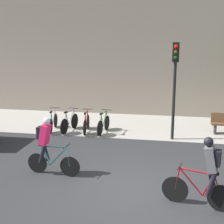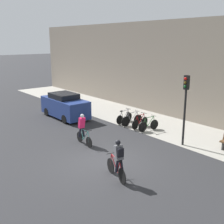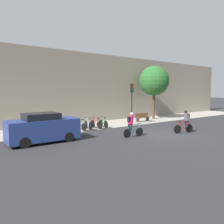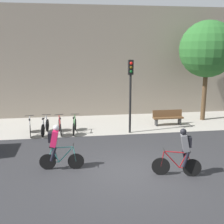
# 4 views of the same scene
# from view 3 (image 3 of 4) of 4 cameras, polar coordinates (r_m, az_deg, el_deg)

# --- Properties ---
(ground) EXTENTS (200.00, 200.00, 0.00)m
(ground) POSITION_cam_3_polar(r_m,az_deg,el_deg) (16.80, 13.38, -5.67)
(ground) COLOR #2B2B2D
(kerb_strip) EXTENTS (44.00, 4.50, 0.01)m
(kerb_strip) POSITION_cam_3_polar(r_m,az_deg,el_deg) (21.73, -0.27, -3.02)
(kerb_strip) COLOR #A39E93
(kerb_strip) RESTS_ON ground
(building_facade) EXTENTS (44.00, 0.60, 7.12)m
(building_facade) POSITION_cam_3_polar(r_m,az_deg,el_deg) (23.62, -3.91, 6.29)
(building_facade) COLOR gray
(building_facade) RESTS_ON ground
(cyclist_pink) EXTENTS (1.67, 0.47, 1.75)m
(cyclist_pink) POSITION_cam_3_polar(r_m,az_deg,el_deg) (15.18, 5.09, -3.09)
(cyclist_pink) COLOR black
(cyclist_pink) RESTS_ON ground
(cyclist_grey) EXTENTS (1.71, 0.61, 1.77)m
(cyclist_grey) POSITION_cam_3_polar(r_m,az_deg,el_deg) (17.65, 18.67, -2.17)
(cyclist_grey) COLOR black
(cyclist_grey) RESTS_ON ground
(parked_bike_0) EXTENTS (0.46, 1.65, 0.96)m
(parked_bike_0) POSITION_cam_3_polar(r_m,az_deg,el_deg) (18.15, -8.35, -3.51)
(parked_bike_0) COLOR black
(parked_bike_0) RESTS_ON ground
(parked_bike_1) EXTENTS (0.46, 1.70, 0.98)m
(parked_bike_1) POSITION_cam_3_polar(r_m,az_deg,el_deg) (18.51, -6.23, -3.27)
(parked_bike_1) COLOR black
(parked_bike_1) RESTS_ON ground
(parked_bike_2) EXTENTS (0.46, 1.64, 0.96)m
(parked_bike_2) POSITION_cam_3_polar(r_m,az_deg,el_deg) (18.90, -4.19, -3.10)
(parked_bike_2) COLOR black
(parked_bike_2) RESTS_ON ground
(parked_bike_3) EXTENTS (0.46, 1.62, 0.96)m
(parked_bike_3) POSITION_cam_3_polar(r_m,az_deg,el_deg) (19.32, -2.25, -2.91)
(parked_bike_3) COLOR black
(parked_bike_3) RESTS_ON ground
(traffic_light_pole) EXTENTS (0.26, 0.30, 3.89)m
(traffic_light_pole) POSITION_cam_3_polar(r_m,az_deg,el_deg) (20.61, 5.21, 3.97)
(traffic_light_pole) COLOR black
(traffic_light_pole) RESTS_ON ground
(bench) EXTENTS (1.80, 0.44, 0.89)m
(bench) POSITION_cam_3_polar(r_m,az_deg,el_deg) (23.37, 7.93, -1.32)
(bench) COLOR brown
(bench) RESTS_ON ground
(parked_car) EXTENTS (4.30, 1.84, 1.85)m
(parked_car) POSITION_cam_3_polar(r_m,az_deg,el_deg) (14.30, -17.58, -4.05)
(parked_car) COLOR navy
(parked_car) RESTS_ON ground
(street_tree_0) EXTENTS (3.41, 3.41, 6.12)m
(street_tree_0) POSITION_cam_3_polar(r_m,az_deg,el_deg) (25.73, 10.95, 7.98)
(street_tree_0) COLOR #4C3823
(street_tree_0) RESTS_ON ground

